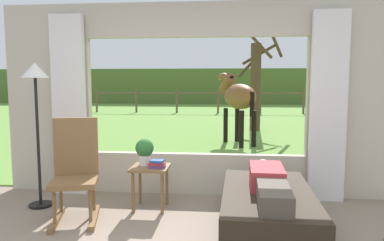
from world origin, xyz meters
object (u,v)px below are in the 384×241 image
Objects in this scene: recliner_sofa at (267,210)px; floor_lamp_left at (36,91)px; pasture_tree at (256,82)px; potted_plant at (145,150)px; horse at (238,97)px; reclining_person at (269,183)px; side_table at (150,174)px; rocking_chair at (75,170)px; book_stack at (157,164)px.

recliner_sofa is 2.98m from floor_lamp_left.
pasture_tree is at bearing 88.49° from recliner_sofa.
pasture_tree reaches higher than potted_plant.
pasture_tree is at bearing 50.46° from horse.
floor_lamp_left is 0.99× the size of horse.
reclining_person is 4.48× the size of potted_plant.
pasture_tree reaches higher than side_table.
horse is at bearing 61.64° from floor_lamp_left.
floor_lamp_left is (-2.69, 0.51, 1.19)m from recliner_sofa.
pasture_tree is at bearing 75.32° from potted_plant.
rocking_chair reaches higher than reclining_person.
reclining_person is at bearing -23.95° from side_table.
pasture_tree is (1.69, 7.24, 0.94)m from book_stack.
floor_lamp_left reaches higher than recliner_sofa.
recliner_sofa is 0.31m from reclining_person.
recliner_sofa is 5.27m from horse.
recliner_sofa is 0.50× the size of pasture_tree.
pasture_tree is at bearing 56.56° from rocking_chair.
reclining_person reaches higher than book_stack.
recliner_sofa is at bearing -22.11° from side_table.
pasture_tree is at bearing 88.51° from reclining_person.
pasture_tree is at bearing 66.39° from floor_lamp_left.
floor_lamp_left is at bearing 135.69° from rocking_chair.
side_table is at bearing 1.30° from floor_lamp_left.
side_table is 4.85m from horse.
horse reaches higher than reclining_person.
reclining_person is 0.81× the size of horse.
side_table is 1.63× the size of potted_plant.
floor_lamp_left reaches higher than rocking_chair.
pasture_tree reaches higher than horse.
book_stack is at bearing -103.15° from pasture_tree.
reclining_person is 7.84m from pasture_tree.
floor_lamp_left is (-1.37, -0.03, 0.98)m from side_table.
potted_plant is (0.68, 0.43, 0.16)m from rocking_chair.
horse reaches higher than book_stack.
rocking_chair is at bearing 176.08° from reclining_person.
floor_lamp_left reaches higher than reclining_person.
rocking_chair reaches higher than recliner_sofa.
book_stack is 4.86m from horse.
side_table is 0.29m from potted_plant.
recliner_sofa is at bearing -93.44° from pasture_tree.
recliner_sofa is 8.77× the size of book_stack.
reclining_person is 2.88m from floor_lamp_left.
potted_plant reaches higher than side_table.
reclining_person is 1.55m from potted_plant.
pasture_tree is (1.78, 7.18, 1.08)m from side_table.
side_table is at bearing 11.29° from rocking_chair.
rocking_chair is (-2.08, 0.16, 0.33)m from recliner_sofa.
rocking_chair is at bearing -159.72° from book_stack.
reclining_person is at bearing -11.68° from floor_lamp_left.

